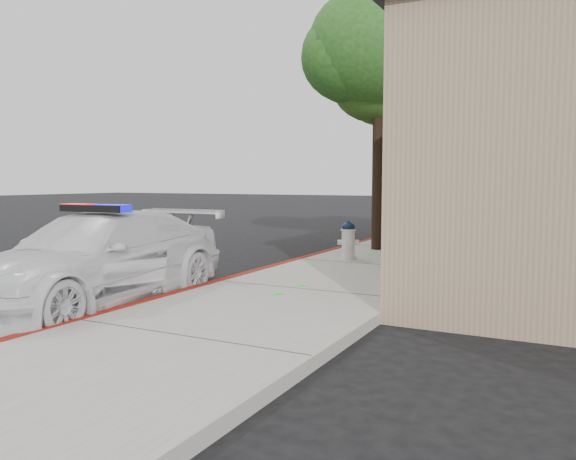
% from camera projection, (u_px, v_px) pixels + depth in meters
% --- Properties ---
extents(ground, '(120.00, 120.00, 0.00)m').
position_uv_depth(ground, '(216.00, 289.00, 9.54)').
color(ground, black).
rests_on(ground, ground).
extents(sidewalk, '(3.20, 60.00, 0.15)m').
position_uv_depth(sidewalk, '(366.00, 267.00, 11.46)').
color(sidewalk, gray).
rests_on(sidewalk, ground).
extents(red_curb, '(0.14, 60.00, 0.16)m').
position_uv_depth(red_curb, '(298.00, 262.00, 12.16)').
color(red_curb, maroon).
rests_on(red_curb, ground).
extents(police_car, '(2.12, 4.75, 1.47)m').
position_uv_depth(police_car, '(97.00, 258.00, 8.35)').
color(police_car, silver).
rests_on(police_car, ground).
extents(fire_hydrant, '(0.46, 0.40, 0.81)m').
position_uv_depth(fire_hydrant, '(348.00, 240.00, 12.10)').
color(fire_hydrant, silver).
rests_on(fire_hydrant, sidewalk).
extents(street_tree_near, '(3.75, 3.44, 6.30)m').
position_uv_depth(street_tree_near, '(380.00, 53.00, 13.45)').
color(street_tree_near, black).
rests_on(street_tree_near, sidewalk).
extents(street_tree_mid, '(2.83, 2.96, 5.40)m').
position_uv_depth(street_tree_mid, '(391.00, 83.00, 14.04)').
color(street_tree_mid, black).
rests_on(street_tree_mid, sidewalk).
extents(street_tree_far, '(2.64, 2.60, 4.83)m').
position_uv_depth(street_tree_far, '(424.00, 117.00, 17.54)').
color(street_tree_far, black).
rests_on(street_tree_far, sidewalk).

